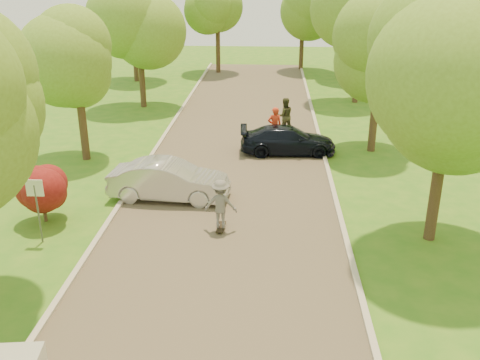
% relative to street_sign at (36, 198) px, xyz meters
% --- Properties ---
extents(ground, '(100.00, 100.00, 0.00)m').
position_rel_street_sign_xyz_m(ground, '(5.80, -4.00, -1.56)').
color(ground, '#32701A').
rests_on(ground, ground).
extents(road, '(8.00, 60.00, 0.01)m').
position_rel_street_sign_xyz_m(road, '(5.80, 4.00, -1.56)').
color(road, '#4C4438').
rests_on(road, ground).
extents(curb_left, '(0.18, 60.00, 0.12)m').
position_rel_street_sign_xyz_m(curb_left, '(1.75, 4.00, -1.50)').
color(curb_left, '#B2AD9E').
rests_on(curb_left, ground).
extents(curb_right, '(0.18, 60.00, 0.12)m').
position_rel_street_sign_xyz_m(curb_right, '(9.85, 4.00, -1.50)').
color(curb_right, '#B2AD9E').
rests_on(curb_right, ground).
extents(street_sign, '(0.55, 0.06, 2.17)m').
position_rel_street_sign_xyz_m(street_sign, '(0.00, 0.00, 0.00)').
color(street_sign, '#59595E').
rests_on(street_sign, ground).
extents(red_shrub, '(1.70, 1.70, 1.95)m').
position_rel_street_sign_xyz_m(red_shrub, '(-0.50, 1.50, -0.47)').
color(red_shrub, '#382619').
rests_on(red_shrub, ground).
extents(tree_l_midb, '(4.30, 4.20, 6.62)m').
position_rel_street_sign_xyz_m(tree_l_midb, '(-1.01, 8.00, 3.02)').
color(tree_l_midb, '#382619').
rests_on(tree_l_midb, ground).
extents(tree_l_far, '(4.92, 4.80, 7.79)m').
position_rel_street_sign_xyz_m(tree_l_far, '(-0.59, 18.00, 3.90)').
color(tree_l_far, '#382619').
rests_on(tree_l_far, ground).
extents(tree_r_mida, '(5.13, 5.00, 7.95)m').
position_rel_street_sign_xyz_m(tree_r_mida, '(12.82, 1.00, 3.97)').
color(tree_r_mida, '#382619').
rests_on(tree_r_mida, ground).
extents(tree_r_midb, '(4.51, 4.40, 7.01)m').
position_rel_street_sign_xyz_m(tree_r_midb, '(12.40, 10.00, 3.32)').
color(tree_r_midb, '#382619').
rests_on(tree_r_midb, ground).
extents(tree_r_far, '(5.33, 5.20, 8.34)m').
position_rel_street_sign_xyz_m(tree_r_far, '(13.03, 20.00, 4.27)').
color(tree_r_far, '#382619').
rests_on(tree_r_far, ground).
extents(tree_bg_a, '(5.12, 5.00, 7.72)m').
position_rel_street_sign_xyz_m(tree_bg_a, '(-2.98, 26.00, 3.75)').
color(tree_bg_a, '#382619').
rests_on(tree_bg_a, ground).
extents(tree_bg_b, '(5.12, 5.00, 7.95)m').
position_rel_street_sign_xyz_m(tree_bg_b, '(14.02, 28.00, 3.97)').
color(tree_bg_b, '#382619').
rests_on(tree_bg_b, ground).
extents(tree_bg_c, '(4.92, 4.80, 7.33)m').
position_rel_street_sign_xyz_m(tree_bg_c, '(3.01, 30.00, 3.46)').
color(tree_bg_c, '#382619').
rests_on(tree_bg_c, ground).
extents(tree_bg_d, '(5.12, 5.00, 7.72)m').
position_rel_street_sign_xyz_m(tree_bg_d, '(10.02, 32.00, 3.75)').
color(tree_bg_d, '#382619').
rests_on(tree_bg_d, ground).
extents(silver_sedan, '(4.65, 1.93, 1.50)m').
position_rel_street_sign_xyz_m(silver_sedan, '(3.50, 3.72, -0.82)').
color(silver_sedan, '#B6B6BB').
rests_on(silver_sedan, ground).
extents(dark_sedan, '(4.60, 2.07, 1.31)m').
position_rel_street_sign_xyz_m(dark_sedan, '(8.14, 9.39, -0.91)').
color(dark_sedan, black).
rests_on(dark_sedan, ground).
extents(longboard, '(0.28, 0.88, 0.10)m').
position_rel_street_sign_xyz_m(longboard, '(5.71, 1.22, -1.47)').
color(longboard, black).
rests_on(longboard, ground).
extents(skateboarder, '(1.12, 0.68, 1.70)m').
position_rel_street_sign_xyz_m(skateboarder, '(5.71, 1.22, -0.60)').
color(skateboarder, slate).
rests_on(skateboarder, longboard).
extents(person_striped, '(0.79, 0.60, 1.93)m').
position_rel_street_sign_xyz_m(person_striped, '(7.51, 10.63, -0.60)').
color(person_striped, red).
rests_on(person_striped, ground).
extents(person_olive, '(1.10, 0.96, 1.93)m').
position_rel_street_sign_xyz_m(person_olive, '(8.04, 12.63, -0.60)').
color(person_olive, '#323620').
rests_on(person_olive, ground).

